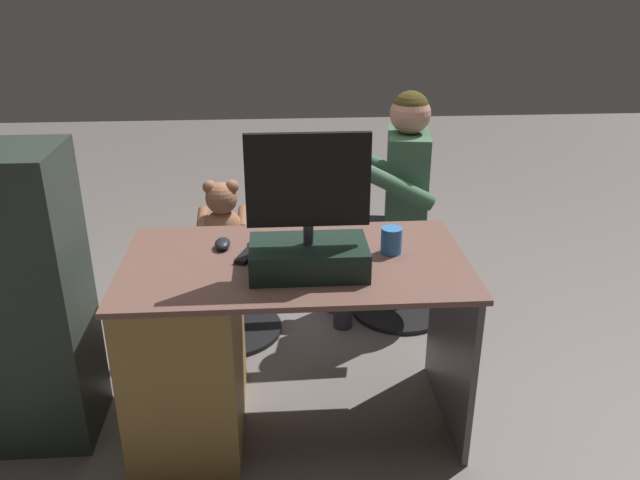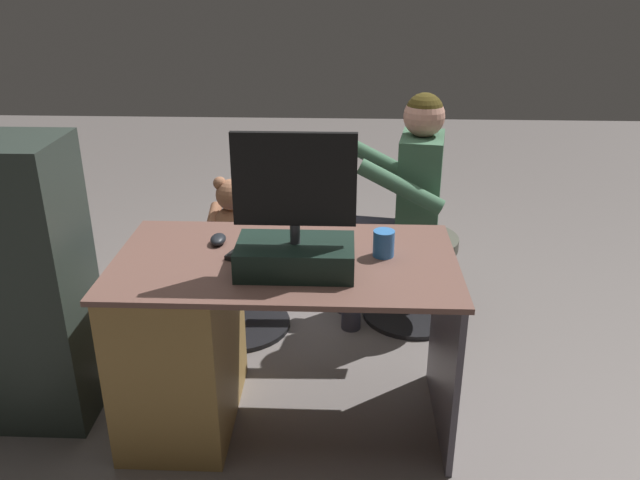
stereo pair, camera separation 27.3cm
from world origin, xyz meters
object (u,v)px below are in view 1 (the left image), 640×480
at_px(desk, 210,343).
at_px(keyboard, 304,246).
at_px(tv_remote, 247,255).
at_px(teddy_bear, 223,219).
at_px(computer_mouse, 222,244).
at_px(office_chair_teddy, 227,285).
at_px(monitor, 308,238).
at_px(cup, 391,240).
at_px(visitor_chair, 402,266).
at_px(person, 392,189).

bearing_deg(desk, keyboard, -164.21).
distance_m(tv_remote, teddy_bear, 0.72).
xyz_separation_m(desk, computer_mouse, (-0.06, -0.13, 0.36)).
relative_size(tv_remote, office_chair_teddy, 0.28).
bearing_deg(monitor, teddy_bear, -65.99).
distance_m(cup, visitor_chair, 0.99).
distance_m(monitor, computer_mouse, 0.40).
relative_size(office_chair_teddy, visitor_chair, 1.02).
bearing_deg(office_chair_teddy, desk, 88.75).
distance_m(desk, visitor_chair, 1.27).
distance_m(desk, teddy_bear, 0.76).
height_order(keyboard, cup, cup).
height_order(monitor, office_chair_teddy, monitor).
bearing_deg(person, computer_mouse, 42.70).
distance_m(keyboard, office_chair_teddy, 0.85).
relative_size(computer_mouse, person, 0.08).
relative_size(monitor, keyboard, 1.20).
relative_size(desk, cup, 12.74).
distance_m(monitor, tv_remote, 0.28).
height_order(desk, cup, cup).
bearing_deg(teddy_bear, keyboard, 120.03).
bearing_deg(cup, monitor, 23.08).
distance_m(cup, person, 0.82).
xyz_separation_m(office_chair_teddy, teddy_bear, (-0.00, -0.01, 0.35)).
xyz_separation_m(cup, office_chair_teddy, (0.69, -0.67, -0.51)).
relative_size(desk, teddy_bear, 3.62).
distance_m(office_chair_teddy, visitor_chair, 0.92).
distance_m(office_chair_teddy, person, 0.95).
bearing_deg(tv_remote, visitor_chair, -111.88).
xyz_separation_m(keyboard, office_chair_teddy, (0.36, -0.61, -0.47)).
bearing_deg(tv_remote, desk, 34.65).
height_order(monitor, visitor_chair, monitor).
bearing_deg(office_chair_teddy, monitor, 114.35).
relative_size(desk, person, 1.08).
bearing_deg(tv_remote, monitor, 169.88).
bearing_deg(desk, person, -134.82).
xyz_separation_m(teddy_bear, person, (-0.83, -0.12, 0.09)).
xyz_separation_m(desk, person, (-0.85, -0.85, 0.32)).
bearing_deg(visitor_chair, monitor, 60.67).
bearing_deg(monitor, office_chair_teddy, -65.65).
bearing_deg(keyboard, cup, 168.85).
bearing_deg(office_chair_teddy, tv_remote, 102.03).
height_order(visitor_chair, person, person).
xyz_separation_m(desk, keyboard, (-0.38, -0.11, 0.35)).
bearing_deg(cup, tv_remote, 0.29).
relative_size(keyboard, cup, 4.19).
height_order(computer_mouse, office_chair_teddy, computer_mouse).
height_order(computer_mouse, visitor_chair, computer_mouse).
bearing_deg(monitor, desk, -13.81).
distance_m(office_chair_teddy, teddy_bear, 0.35).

